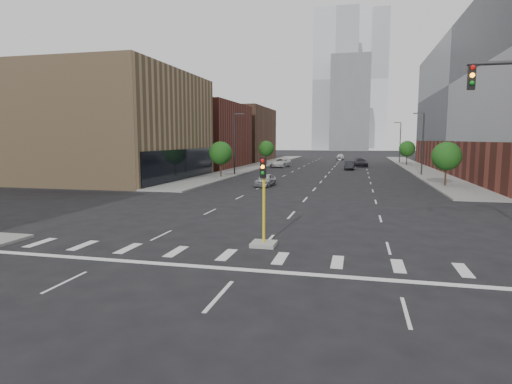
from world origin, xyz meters
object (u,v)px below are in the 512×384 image
(median_traffic_signal, at_px, (264,227))
(car_deep_right, at_px, (361,163))
(car_distant, at_px, (340,157))
(car_mid_right, at_px, (349,165))
(car_near_left, at_px, (265,180))
(car_far_left, at_px, (280,163))

(median_traffic_signal, height_order, car_deep_right, median_traffic_signal)
(car_deep_right, xyz_separation_m, car_distant, (-5.04, 28.00, -0.02))
(car_deep_right, bearing_deg, car_mid_right, -108.81)
(car_near_left, xyz_separation_m, car_distant, (5.61, 66.35, 0.07))
(car_far_left, relative_size, car_deep_right, 1.07)
(car_mid_right, bearing_deg, car_deep_right, 77.93)
(median_traffic_signal, relative_size, car_far_left, 0.73)
(median_traffic_signal, height_order, car_mid_right, median_traffic_signal)
(car_near_left, height_order, car_distant, car_distant)
(median_traffic_signal, xyz_separation_m, car_near_left, (-5.70, 26.82, -0.25))
(car_deep_right, bearing_deg, median_traffic_signal, -101.02)
(car_deep_right, bearing_deg, car_distant, 93.52)
(median_traffic_signal, bearing_deg, car_near_left, 102.01)
(car_distant, bearing_deg, car_deep_right, -81.95)
(car_far_left, xyz_separation_m, car_deep_right, (14.99, 4.61, -0.02))
(median_traffic_signal, xyz_separation_m, car_far_left, (-10.05, 60.56, -0.14))
(car_far_left, bearing_deg, car_distant, 82.61)
(car_near_left, relative_size, car_distant, 0.91)
(median_traffic_signal, height_order, car_near_left, median_traffic_signal)
(car_near_left, xyz_separation_m, car_deep_right, (10.65, 38.35, 0.09))
(car_mid_right, height_order, car_far_left, car_far_left)
(car_far_left, bearing_deg, car_mid_right, -9.51)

